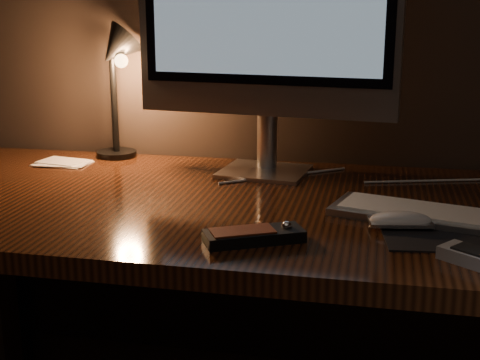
% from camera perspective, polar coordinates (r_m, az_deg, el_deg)
% --- Properties ---
extents(desk, '(1.60, 0.75, 0.75)m').
position_cam_1_polar(desk, '(1.50, 0.69, -5.73)').
color(desk, '#3F1F0E').
rests_on(desk, ground).
extents(monitor, '(0.62, 0.20, 0.65)m').
position_cam_1_polar(monitor, '(1.56, 2.19, 14.33)').
color(monitor, silver).
rests_on(monitor, desk).
extents(keyboard, '(0.51, 0.26, 0.02)m').
position_cam_1_polar(keyboard, '(1.31, 18.56, -3.17)').
color(keyboard, silver).
rests_on(keyboard, desk).
extents(mousepad, '(0.30, 0.26, 0.00)m').
position_cam_1_polar(mousepad, '(1.26, 18.19, -4.16)').
color(mousepad, black).
rests_on(mousepad, desk).
extents(mouse, '(0.12, 0.08, 0.02)m').
position_cam_1_polar(mouse, '(1.25, 13.50, -3.55)').
color(mouse, white).
rests_on(mouse, desk).
extents(media_remote, '(0.18, 0.13, 0.03)m').
position_cam_1_polar(media_remote, '(1.15, 1.20, -4.73)').
color(media_remote, black).
rests_on(media_remote, desk).
extents(papers, '(0.14, 0.10, 0.01)m').
position_cam_1_polar(papers, '(1.76, -14.92, 1.44)').
color(papers, white).
rests_on(papers, desk).
extents(desk_lamp, '(0.18, 0.19, 0.36)m').
position_cam_1_polar(desk_lamp, '(1.74, -10.50, 9.42)').
color(desk_lamp, black).
rests_on(desk_lamp, desk).
extents(cable, '(0.59, 0.28, 0.01)m').
position_cam_1_polar(cable, '(1.57, 9.91, 0.05)').
color(cable, white).
rests_on(cable, desk).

